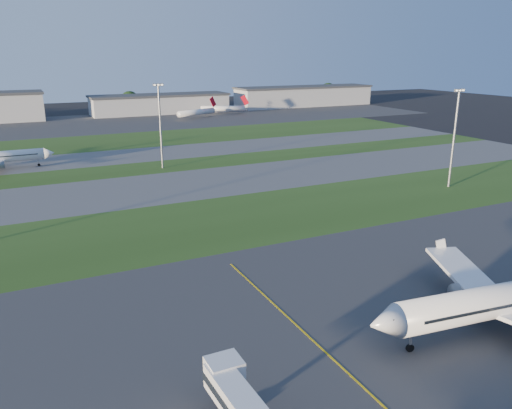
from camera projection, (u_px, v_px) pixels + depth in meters
ground at (293, 368)px, 56.90m from camera, size 700.00×700.00×0.00m
apron_near at (293, 368)px, 56.90m from camera, size 300.00×70.00×0.01m
grass_strip_a at (166, 229)px, 101.69m from camera, size 300.00×34.00×0.01m
taxiway_a at (131, 191)px, 130.11m from camera, size 300.00×32.00×0.01m
grass_strip_b at (113, 171)px, 151.65m from camera, size 300.00×18.00×0.01m
taxiway_b at (101, 158)px, 170.60m from camera, size 300.00×26.00×0.01m
grass_strip_c at (87, 143)px, 199.02m from camera, size 300.00×40.00×0.01m
apron_far at (70, 125)px, 250.71m from camera, size 400.00×80.00×0.01m
yellow_line at (330, 357)px, 58.98m from camera, size 0.25×60.00×0.02m
airliner_parked at (510, 299)px, 63.35m from camera, size 40.80×34.44×12.75m
mini_jet_near at (197, 112)px, 275.38m from camera, size 26.80×13.56×9.48m
mini_jet_far at (223, 108)px, 294.42m from camera, size 27.19×12.63×9.48m
light_mast_centre at (160, 121)px, 151.87m from camera, size 3.20×0.70×25.80m
light_mast_east at (455, 132)px, 129.88m from camera, size 3.20×0.70×25.80m
hangar_east at (160, 104)px, 297.83m from camera, size 81.60×23.00×11.20m
hangar_far_east at (304, 96)px, 339.20m from camera, size 96.90×23.00×13.20m
tree_mid_west at (22, 107)px, 275.99m from camera, size 9.90×9.90×10.80m
tree_mid_east at (130, 101)px, 303.29m from camera, size 11.55×11.55×12.60m
tree_east at (243, 97)px, 333.01m from camera, size 10.45×10.45×11.40m
tree_far_east at (328, 92)px, 365.24m from camera, size 12.65×12.65×13.80m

